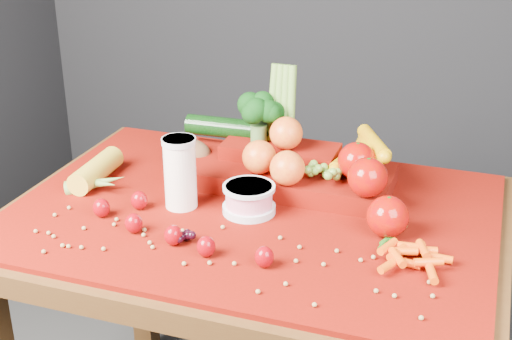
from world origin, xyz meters
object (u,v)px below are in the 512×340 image
(produce_mound, at_px, (296,162))
(table, at_px, (253,251))
(yogurt_bowl, at_px, (249,198))
(milk_glass, at_px, (180,170))

(produce_mound, bearing_deg, table, -110.37)
(table, bearing_deg, produce_mound, 69.63)
(yogurt_bowl, bearing_deg, produce_mound, 69.79)
(table, height_order, milk_glass, milk_glass)
(table, bearing_deg, milk_glass, -167.44)
(milk_glass, distance_m, yogurt_bowl, 0.16)
(milk_glass, height_order, yogurt_bowl, milk_glass)
(table, relative_size, milk_glass, 6.76)
(yogurt_bowl, xyz_separation_m, produce_mound, (0.06, 0.16, 0.03))
(milk_glass, height_order, produce_mound, produce_mound)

